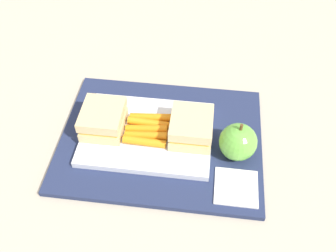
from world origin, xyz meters
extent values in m
plane|color=#B7AD99|center=(0.00, 0.00, 0.00)|extent=(2.40, 2.40, 0.00)
cube|color=navy|center=(0.00, 0.00, 0.01)|extent=(0.36, 0.28, 0.01)
cube|color=white|center=(-0.03, 0.00, 0.02)|extent=(0.23, 0.17, 0.01)
cube|color=#DBC189|center=(-0.10, 0.00, 0.03)|extent=(0.07, 0.08, 0.02)
cube|color=#F4CC4C|center=(-0.10, 0.00, 0.04)|extent=(0.07, 0.07, 0.01)
cube|color=#DBC189|center=(-0.10, 0.00, 0.06)|extent=(0.07, 0.08, 0.02)
cube|color=#DBC189|center=(0.05, 0.00, 0.03)|extent=(0.07, 0.08, 0.02)
cube|color=#F4CC4C|center=(0.05, 0.00, 0.04)|extent=(0.07, 0.07, 0.01)
cube|color=#DBC189|center=(0.05, 0.00, 0.06)|extent=(0.07, 0.08, 0.02)
cylinder|color=orange|center=(-0.02, -0.03, 0.03)|extent=(0.08, 0.01, 0.02)
cylinder|color=orange|center=(-0.02, -0.02, 0.03)|extent=(0.08, 0.01, 0.02)
cylinder|color=orange|center=(-0.03, 0.00, 0.03)|extent=(0.08, 0.01, 0.02)
cylinder|color=orange|center=(-0.02, 0.01, 0.03)|extent=(0.08, 0.01, 0.02)
cylinder|color=orange|center=(-0.02, 0.03, 0.03)|extent=(0.08, 0.01, 0.02)
sphere|color=#66B742|center=(0.13, -0.02, 0.04)|extent=(0.06, 0.06, 0.06)
cylinder|color=brown|center=(0.13, -0.02, 0.08)|extent=(0.01, 0.00, 0.01)
cube|color=white|center=(0.14, -0.09, 0.01)|extent=(0.07, 0.07, 0.00)
camera|label=1|loc=(0.07, -0.43, 0.54)|focal=40.39mm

